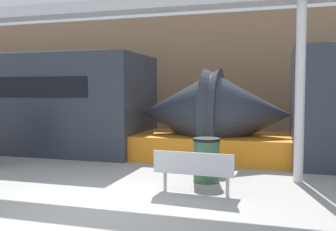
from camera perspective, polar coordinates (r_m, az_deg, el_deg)
ground_plane at (r=6.47m, az=-11.55°, el=-14.05°), size 60.00×60.00×0.00m
station_wall at (r=14.97m, az=5.16°, el=5.71°), size 56.00×0.20×5.00m
bench_near at (r=7.20m, az=4.03°, el=-8.12°), size 1.59×0.54×0.83m
trash_bin at (r=8.21m, az=5.89°, el=-6.75°), size 0.59×0.59×0.96m
support_column_near at (r=8.52m, az=19.46°, el=3.28°), size 0.21×0.21×3.87m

